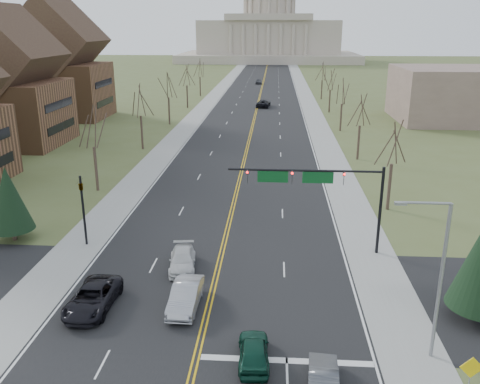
# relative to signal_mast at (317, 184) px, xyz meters

# --- Properties ---
(ground) EXTENTS (600.00, 600.00, 0.00)m
(ground) POSITION_rel_signal_mast_xyz_m (-7.45, -13.50, -5.76)
(ground) COLOR #4E582C
(ground) RESTS_ON ground
(road) EXTENTS (20.00, 380.00, 0.01)m
(road) POSITION_rel_signal_mast_xyz_m (-7.45, 96.50, -5.76)
(road) COLOR black
(road) RESTS_ON ground
(cross_road) EXTENTS (120.00, 14.00, 0.01)m
(cross_road) POSITION_rel_signal_mast_xyz_m (-7.45, -7.50, -5.76)
(cross_road) COLOR black
(cross_road) RESTS_ON ground
(sidewalk_left) EXTENTS (4.00, 380.00, 0.03)m
(sidewalk_left) POSITION_rel_signal_mast_xyz_m (-19.45, 96.50, -5.75)
(sidewalk_left) COLOR gray
(sidewalk_left) RESTS_ON ground
(sidewalk_right) EXTENTS (4.00, 380.00, 0.03)m
(sidewalk_right) POSITION_rel_signal_mast_xyz_m (4.55, 96.50, -5.75)
(sidewalk_right) COLOR gray
(sidewalk_right) RESTS_ON ground
(center_line) EXTENTS (0.42, 380.00, 0.01)m
(center_line) POSITION_rel_signal_mast_xyz_m (-7.45, 96.50, -5.75)
(center_line) COLOR gold
(center_line) RESTS_ON road
(edge_line_left) EXTENTS (0.15, 380.00, 0.01)m
(edge_line_left) POSITION_rel_signal_mast_xyz_m (-17.25, 96.50, -5.75)
(edge_line_left) COLOR silver
(edge_line_left) RESTS_ON road
(edge_line_right) EXTENTS (0.15, 380.00, 0.01)m
(edge_line_right) POSITION_rel_signal_mast_xyz_m (2.35, 96.50, -5.75)
(edge_line_right) COLOR silver
(edge_line_right) RESTS_ON road
(stop_bar) EXTENTS (9.50, 0.50, 0.01)m
(stop_bar) POSITION_rel_signal_mast_xyz_m (-2.45, -14.50, -5.75)
(stop_bar) COLOR silver
(stop_bar) RESTS_ON road
(capitol) EXTENTS (90.00, 60.00, 50.00)m
(capitol) POSITION_rel_signal_mast_xyz_m (-7.45, 236.41, 8.44)
(capitol) COLOR #B3A495
(capitol) RESTS_ON ground
(signal_mast) EXTENTS (12.12, 0.44, 7.20)m
(signal_mast) POSITION_rel_signal_mast_xyz_m (0.00, 0.00, 0.00)
(signal_mast) COLOR black
(signal_mast) RESTS_ON ground
(signal_left) EXTENTS (0.32, 0.36, 6.00)m
(signal_left) POSITION_rel_signal_mast_xyz_m (-18.95, 0.00, -2.05)
(signal_left) COLOR black
(signal_left) RESTS_ON ground
(street_light) EXTENTS (2.90, 0.25, 9.07)m
(street_light) POSITION_rel_signal_mast_xyz_m (5.29, -13.50, -0.54)
(street_light) COLOR gray
(street_light) RESTS_ON ground
(warn_sign) EXTENTS (1.13, 0.07, 2.87)m
(warn_sign) POSITION_rel_signal_mast_xyz_m (6.05, -17.51, -3.75)
(warn_sign) COLOR gray
(warn_sign) RESTS_ON ground
(tree_r_0) EXTENTS (3.74, 3.74, 8.50)m
(tree_r_0) POSITION_rel_signal_mast_xyz_m (8.05, 10.50, 0.79)
(tree_r_0) COLOR #33251E
(tree_r_0) RESTS_ON ground
(tree_l_0) EXTENTS (3.96, 3.96, 9.00)m
(tree_l_0) POSITION_rel_signal_mast_xyz_m (-22.95, 14.50, 1.18)
(tree_l_0) COLOR #33251E
(tree_l_0) RESTS_ON ground
(tree_r_1) EXTENTS (3.74, 3.74, 8.50)m
(tree_r_1) POSITION_rel_signal_mast_xyz_m (8.05, 30.50, 0.79)
(tree_r_1) COLOR #33251E
(tree_r_1) RESTS_ON ground
(tree_l_1) EXTENTS (3.96, 3.96, 9.00)m
(tree_l_1) POSITION_rel_signal_mast_xyz_m (-22.95, 34.50, 1.18)
(tree_l_1) COLOR #33251E
(tree_l_1) RESTS_ON ground
(tree_r_2) EXTENTS (3.74, 3.74, 8.50)m
(tree_r_2) POSITION_rel_signal_mast_xyz_m (8.05, 50.50, 0.79)
(tree_r_2) COLOR #33251E
(tree_r_2) RESTS_ON ground
(tree_l_2) EXTENTS (3.96, 3.96, 9.00)m
(tree_l_2) POSITION_rel_signal_mast_xyz_m (-22.95, 54.50, 1.18)
(tree_l_2) COLOR #33251E
(tree_l_2) RESTS_ON ground
(tree_r_3) EXTENTS (3.74, 3.74, 8.50)m
(tree_r_3) POSITION_rel_signal_mast_xyz_m (8.05, 70.50, 0.79)
(tree_r_3) COLOR #33251E
(tree_r_3) RESTS_ON ground
(tree_l_3) EXTENTS (3.96, 3.96, 9.00)m
(tree_l_3) POSITION_rel_signal_mast_xyz_m (-22.95, 74.50, 1.18)
(tree_l_3) COLOR #33251E
(tree_l_3) RESTS_ON ground
(tree_r_4) EXTENTS (3.74, 3.74, 8.50)m
(tree_r_4) POSITION_rel_signal_mast_xyz_m (8.05, 90.50, 0.79)
(tree_r_4) COLOR #33251E
(tree_r_4) RESTS_ON ground
(tree_l_4) EXTENTS (3.96, 3.96, 9.00)m
(tree_l_4) POSITION_rel_signal_mast_xyz_m (-22.95, 94.50, 1.18)
(tree_l_4) COLOR #33251E
(tree_l_4) RESTS_ON ground
(conifer_l) EXTENTS (3.64, 3.64, 6.50)m
(conifer_l) POSITION_rel_signal_mast_xyz_m (-25.45, 0.50, -2.02)
(conifer_l) COLOR #33251E
(conifer_l) RESTS_ON ground
(bldg_left_mid) EXTENTS (15.10, 14.28, 20.75)m
(bldg_left_mid) POSITION_rel_signal_mast_xyz_m (-43.44, 36.50, 2.78)
(bldg_left_mid) COLOR brown
(bldg_left_mid) RESTS_ON ground
(bldg_left_far) EXTENTS (17.10, 14.28, 23.25)m
(bldg_left_far) POSITION_rel_signal_mast_xyz_m (-45.44, 60.50, 3.78)
(bldg_left_far) COLOR brown
(bldg_left_far) RESTS_ON ground
(bldg_right_mass) EXTENTS (25.00, 20.00, 10.00)m
(bldg_right_mass) POSITION_rel_signal_mast_xyz_m (32.55, 62.50, -0.76)
(bldg_right_mass) COLOR #755E53
(bldg_right_mass) RESTS_ON ground
(car_nb_inner_lead) EXTENTS (1.89, 4.24, 1.42)m
(car_nb_inner_lead) POSITION_rel_signal_mast_xyz_m (-4.25, -14.75, -5.04)
(car_nb_inner_lead) COLOR #0B3325
(car_nb_inner_lead) RESTS_ON road
(car_nb_outer_lead) EXTENTS (1.78, 4.33, 1.40)m
(car_nb_outer_lead) POSITION_rel_signal_mast_xyz_m (-0.70, -16.77, -5.05)
(car_nb_outer_lead) COLOR #484B50
(car_nb_outer_lead) RESTS_ON road
(car_sb_inner_lead) EXTENTS (1.83, 4.94, 1.61)m
(car_sb_inner_lead) POSITION_rel_signal_mast_xyz_m (-8.91, -9.35, -4.94)
(car_sb_inner_lead) COLOR #95969C
(car_sb_inner_lead) RESTS_ON road
(car_sb_outer_lead) EXTENTS (2.68, 5.61, 1.55)m
(car_sb_outer_lead) POSITION_rel_signal_mast_xyz_m (-14.88, -9.89, -4.98)
(car_sb_outer_lead) COLOR black
(car_sb_outer_lead) RESTS_ON road
(car_sb_inner_second) EXTENTS (2.47, 4.87, 1.36)m
(car_sb_inner_second) POSITION_rel_signal_mast_xyz_m (-10.11, -3.85, -5.07)
(car_sb_inner_second) COLOR silver
(car_sb_inner_second) RESTS_ON road
(car_far_nb) EXTENTS (3.34, 6.13, 1.63)m
(car_far_nb) POSITION_rel_signal_mast_xyz_m (-6.04, 77.05, -4.93)
(car_far_nb) COLOR black
(car_far_nb) RESTS_ON road
(car_far_sb) EXTENTS (1.82, 4.46, 1.52)m
(car_far_sb) POSITION_rel_signal_mast_xyz_m (-8.82, 124.76, -4.99)
(car_far_sb) COLOR #4E5056
(car_far_sb) RESTS_ON road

